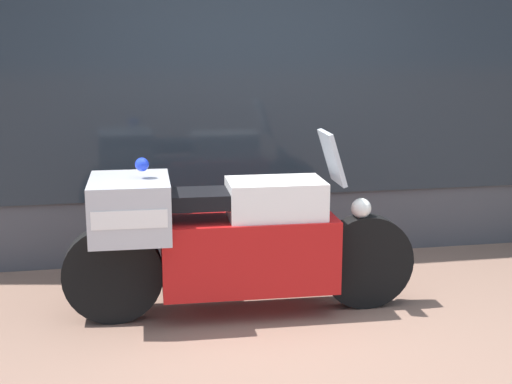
% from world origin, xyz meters
% --- Properties ---
extents(ground_plane, '(60.00, 60.00, 0.00)m').
position_xyz_m(ground_plane, '(0.00, 0.00, 0.00)').
color(ground_plane, '#7A5B4C').
extents(shop_building, '(6.82, 0.55, 3.88)m').
position_xyz_m(shop_building, '(-0.48, 2.00, 1.95)').
color(shop_building, '#424247').
rests_on(shop_building, ground).
extents(window_display, '(5.28, 0.30, 1.97)m').
position_xyz_m(window_display, '(0.47, 2.03, 0.47)').
color(window_display, slate).
rests_on(window_display, ground).
extents(paramedic_motorcycle, '(2.39, 0.66, 1.25)m').
position_xyz_m(paramedic_motorcycle, '(-0.46, 0.60, 0.55)').
color(paramedic_motorcycle, black).
rests_on(paramedic_motorcycle, ground).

